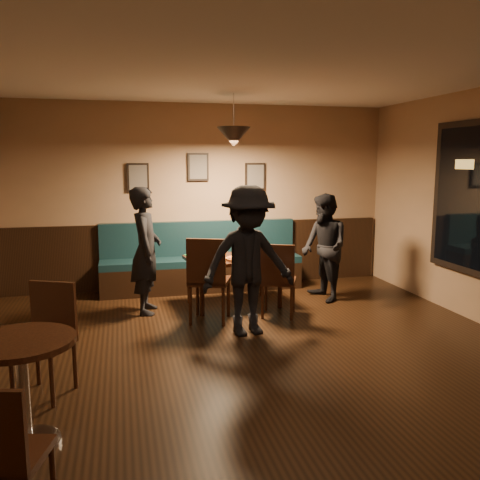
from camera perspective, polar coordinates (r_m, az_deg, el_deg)
The scene contains 26 objects.
floor at distance 4.77m, azimuth 2.07°, elevation -15.08°, with size 7.00×7.00×0.00m, color black.
ceiling at distance 4.44m, azimuth 2.29°, elevation 20.07°, with size 7.00×7.00×0.00m, color silver.
wall_back at distance 7.80m, azimuth -4.76°, elevation 4.93°, with size 6.00×6.00×0.00m, color #8C704F.
wainscot at distance 7.89m, azimuth -4.64°, elevation -1.62°, with size 5.88×0.06×1.00m, color black.
booth_bench at distance 7.63m, azimuth -4.33°, elevation -1.98°, with size 3.00×0.60×1.00m, color #0F232D, non-canonical shape.
picture_left at distance 7.68m, azimuth -11.46°, elevation 6.96°, with size 0.32×0.04×0.42m, color black.
picture_center at distance 7.76m, azimuth -4.77°, elevation 8.23°, with size 0.32×0.04×0.42m, color black.
picture_right at distance 7.95m, azimuth 1.73°, elevation 7.19°, with size 0.32×0.04×0.42m, color black.
pendant_lamp at distance 6.65m, azimuth -0.71°, elevation 11.59°, with size 0.44×0.44×0.25m, color black.
dining_table at distance 6.84m, azimuth -0.68°, elevation -4.68°, with size 1.24×0.80×0.66m, color #311B0D.
chair_near_left at distance 6.15m, azimuth -3.45°, elevation -4.39°, with size 0.46×0.46×1.05m, color black, non-canonical shape.
chair_near_right at distance 6.38m, azimuth 4.39°, elevation -4.43°, with size 0.42×0.42×0.94m, color #33190E, non-canonical shape.
diner_left at distance 6.53m, azimuth -10.59°, elevation -1.18°, with size 0.59×0.39×1.62m, color black.
diner_right at distance 7.10m, azimuth 9.51°, elevation -0.85°, with size 0.73×0.57×1.50m, color black.
diner_front at distance 5.61m, azimuth 0.93°, elevation -2.39°, with size 1.08×0.62×1.68m, color black.
pizza_a at distance 6.77m, azimuth -4.50°, elevation -1.83°, with size 0.32×0.32×0.04m, color orange.
pizza_b at distance 6.58m, azimuth -0.18°, elevation -2.10°, with size 0.34×0.34×0.04m, color #D26527.
pizza_c at distance 6.97m, azimuth 2.79°, elevation -1.49°, with size 0.33×0.33×0.04m, color gold.
soda_glass at distance 6.62m, azimuth 4.82°, elevation -1.57°, with size 0.07×0.07×0.15m, color black.
tabasco_bottle at distance 6.84m, azimuth 3.44°, elevation -1.36°, with size 0.03×0.03×0.12m, color #980514.
napkin_a at distance 6.93m, azimuth -5.59°, elevation -1.71°, with size 0.14×0.14×0.01m, color #1E7232.
napkin_b at distance 6.45m, azimuth -4.86°, elevation -2.51°, with size 0.15×0.15×0.01m, color #1F7724.
cutlery_set at distance 6.42m, azimuth -0.38°, elevation -2.53°, with size 0.02×0.20×0.00m, color silver.
cafe_table at distance 3.86m, azimuth -23.28°, elevation -15.63°, with size 0.73×0.73×0.77m, color black.
cafe_chair_far at distance 4.53m, azimuth -21.42°, elevation -10.68°, with size 0.41×0.41×0.93m, color black, non-canonical shape.
cafe_chair_near at distance 3.10m, azimuth -24.84°, elevation -21.03°, with size 0.38×0.38×0.87m, color black, non-canonical shape.
Camera 1 is at (-1.17, -4.20, 1.94)m, focal length 37.74 mm.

